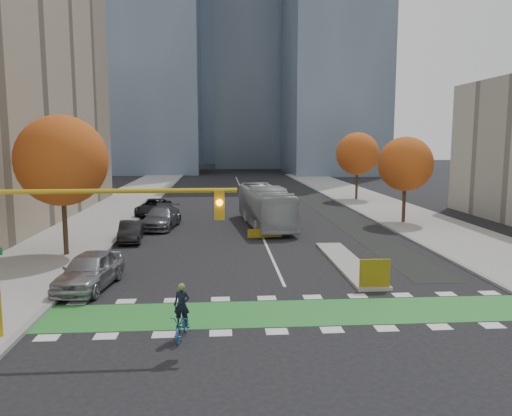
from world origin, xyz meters
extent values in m
plane|color=black|center=(0.00, 0.00, 0.00)|extent=(300.00, 300.00, 0.00)
cube|color=gray|center=(-13.50, 20.00, 0.07)|extent=(7.00, 120.00, 0.15)
cube|color=gray|center=(13.50, 20.00, 0.07)|extent=(7.00, 120.00, 0.15)
cube|color=gray|center=(-10.00, 20.00, 0.07)|extent=(0.30, 120.00, 0.16)
cube|color=gray|center=(10.00, 20.00, 0.07)|extent=(0.30, 120.00, 0.16)
cube|color=#29802E|center=(0.00, 1.50, 0.01)|extent=(20.00, 3.00, 0.01)
cube|color=silver|center=(0.00, 40.00, 0.01)|extent=(0.15, 70.00, 0.01)
cube|color=black|center=(7.50, 30.00, 0.01)|extent=(2.50, 50.00, 0.01)
cube|color=gray|center=(4.00, 9.00, 0.08)|extent=(1.60, 10.00, 0.16)
cube|color=yellow|center=(4.00, 4.20, 0.80)|extent=(1.40, 0.12, 1.30)
cube|color=#47566B|center=(-18.00, 90.00, 35.00)|extent=(22.00, 22.00, 70.00)
cube|color=#47566B|center=(20.00, 85.00, 30.00)|extent=(18.00, 24.00, 60.00)
cube|color=#47566B|center=(-4.00, 140.00, 40.00)|extent=(26.00, 26.00, 80.00)
cylinder|color=#332114|center=(-12.00, 12.00, 2.62)|extent=(0.28, 0.28, 5.25)
sphere|color=#B43A16|center=(-12.00, 12.00, 5.62)|extent=(5.20, 5.20, 5.20)
cylinder|color=#332114|center=(12.00, 22.00, 2.27)|extent=(0.28, 0.28, 4.55)
sphere|color=#B43A16|center=(12.00, 22.00, 4.88)|extent=(4.40, 4.40, 4.40)
cylinder|color=#332114|center=(12.50, 38.00, 2.45)|extent=(0.28, 0.28, 4.90)
sphere|color=#B43A16|center=(12.50, 38.00, 5.25)|extent=(4.80, 4.80, 4.80)
cylinder|color=#BF9914|center=(-6.50, -0.50, 5.10)|extent=(8.20, 0.16, 0.16)
cube|color=#BF9914|center=(-3.00, -0.50, 4.60)|extent=(0.35, 0.28, 1.00)
sphere|color=orange|center=(-3.00, -0.68, 4.70)|extent=(0.22, 0.22, 0.22)
imported|color=#1D4C89|center=(-4.32, -0.75, 0.44)|extent=(0.86, 1.76, 0.89)
imported|color=black|center=(-4.32, -0.75, 1.20)|extent=(0.60, 0.45, 1.51)
sphere|color=#597F2D|center=(-4.32, -0.75, 1.82)|extent=(0.26, 0.26, 0.26)
imported|color=#A8AEB0|center=(0.61, 21.68, 1.60)|extent=(3.79, 11.66, 3.19)
imported|color=#96969B|center=(-9.00, 5.47, 0.85)|extent=(2.67, 5.20, 1.69)
imported|color=black|center=(-9.00, 16.24, 0.68)|extent=(1.82, 4.27, 1.37)
imported|color=#55555B|center=(-7.54, 21.24, 0.82)|extent=(3.00, 5.92, 1.65)
imported|color=black|center=(-9.00, 27.93, 0.74)|extent=(3.08, 5.61, 1.49)
camera|label=1|loc=(-2.98, -17.34, 6.79)|focal=35.00mm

